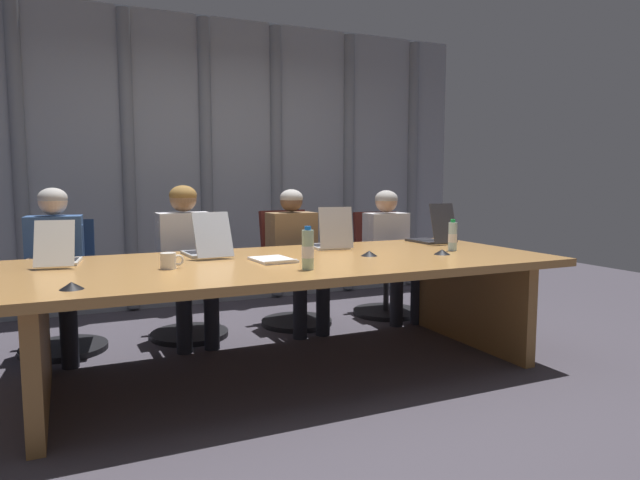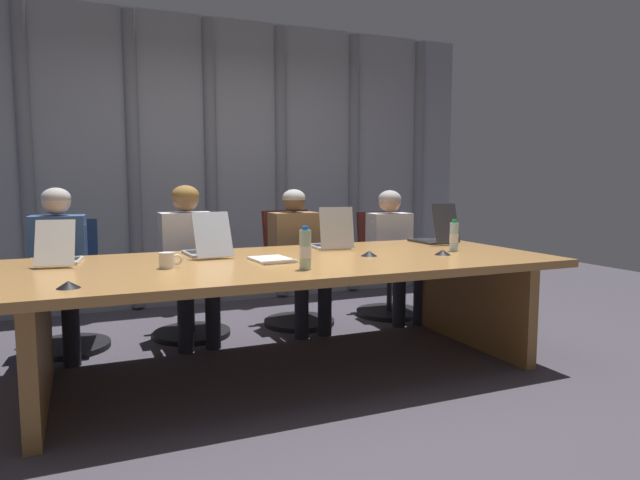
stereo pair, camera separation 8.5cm
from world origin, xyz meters
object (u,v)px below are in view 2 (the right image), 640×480
object	(u,v)px
laptop_left_mid	(207,247)
laptop_center	(331,240)
water_bottle_primary	(454,237)
office_chair_center	(296,282)
person_right_mid	(394,246)
conference_mic_right_side	(369,253)
water_bottle_secondary	(305,250)
conference_mic_left_side	(443,252)
office_chair_right_mid	(387,276)
conference_mic_middle	(68,285)
person_center	(298,250)
spiral_notepad	(272,260)
laptop_left_end	(60,255)
office_chair_left_end	(66,301)
office_chair_left_mid	(191,291)
person_left_end	(57,261)
person_left_mid	(189,252)
coffee_mug_near	(168,260)
laptop_right_mid	(435,236)

from	to	relation	value
laptop_left_mid	laptop_center	xyz separation A→B (m)	(0.92, 0.03, 0.00)
water_bottle_primary	office_chair_center	bearing A→B (deg)	122.68
person_right_mid	conference_mic_right_side	distance (m)	1.28
laptop_center	office_chair_center	size ratio (longest dim) A/B	0.40
water_bottle_secondary	conference_mic_left_side	bearing A→B (deg)	10.92
office_chair_right_mid	conference_mic_middle	distance (m)	3.10
laptop_center	person_center	world-z (taller)	person_center
laptop_left_mid	office_chair_center	bearing A→B (deg)	-54.55
laptop_left_mid	spiral_notepad	size ratio (longest dim) A/B	1.44
person_center	laptop_left_end	bearing A→B (deg)	-73.90
office_chair_left_end	office_chair_right_mid	distance (m)	2.69
laptop_left_end	conference_mic_left_side	xyz separation A→B (m)	(2.36, -0.56, -0.04)
office_chair_center	conference_mic_right_side	distance (m)	1.23
office_chair_right_mid	conference_mic_right_side	world-z (taller)	office_chair_right_mid
office_chair_left_end	laptop_left_end	bearing A→B (deg)	7.03
office_chair_left_mid	water_bottle_secondary	distance (m)	1.64
laptop_left_mid	water_bottle_secondary	world-z (taller)	laptop_left_mid
laptop_left_mid	conference_mic_middle	bearing A→B (deg)	132.71
water_bottle_primary	conference_mic_right_side	xyz separation A→B (m)	(-0.68, 0.00, -0.08)
laptop_center	conference_mic_middle	world-z (taller)	laptop_center
office_chair_center	person_left_end	distance (m)	1.87
office_chair_left_end	person_left_end	world-z (taller)	person_left_end
office_chair_center	conference_mic_middle	bearing A→B (deg)	-54.58
person_left_end	person_left_mid	distance (m)	0.91
water_bottle_primary	conference_mic_left_side	size ratio (longest dim) A/B	2.04
person_center	conference_mic_left_side	distance (m)	1.30
laptop_left_mid	water_bottle_secondary	bearing A→B (deg)	-156.83
water_bottle_secondary	water_bottle_primary	bearing A→B (deg)	15.19
person_left_end	person_left_mid	world-z (taller)	person_left_mid
laptop_center	person_center	bearing A→B (deg)	11.73
person_left_mid	conference_mic_left_side	xyz separation A→B (m)	(1.49, -1.16, 0.06)
office_chair_left_end	conference_mic_middle	distance (m)	1.64
conference_mic_middle	coffee_mug_near	bearing A→B (deg)	39.56
office_chair_center	conference_mic_left_side	bearing A→B (deg)	16.13
laptop_center	person_right_mid	world-z (taller)	person_right_mid
conference_mic_middle	water_bottle_primary	bearing A→B (deg)	9.50
person_left_mid	person_right_mid	distance (m)	1.79
laptop_right_mid	person_left_mid	size ratio (longest dim) A/B	0.35
conference_mic_middle	conference_mic_left_side	bearing A→B (deg)	6.95
conference_mic_right_side	spiral_notepad	world-z (taller)	conference_mic_right_side
water_bottle_secondary	conference_mic_right_side	world-z (taller)	water_bottle_secondary
person_center	conference_mic_right_side	bearing A→B (deg)	4.17
office_chair_center	conference_mic_left_side	size ratio (longest dim) A/B	8.78
laptop_left_end	office_chair_left_mid	xyz separation A→B (m)	(0.90, 0.75, -0.43)
office_chair_center	office_chair_right_mid	world-z (taller)	office_chair_center
laptop_left_end	person_right_mid	size ratio (longest dim) A/B	0.39
office_chair_right_mid	spiral_notepad	distance (m)	1.90
water_bottle_secondary	laptop_left_end	bearing A→B (deg)	148.92
laptop_left_end	laptop_right_mid	world-z (taller)	laptop_right_mid
water_bottle_secondary	spiral_notepad	distance (m)	0.41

